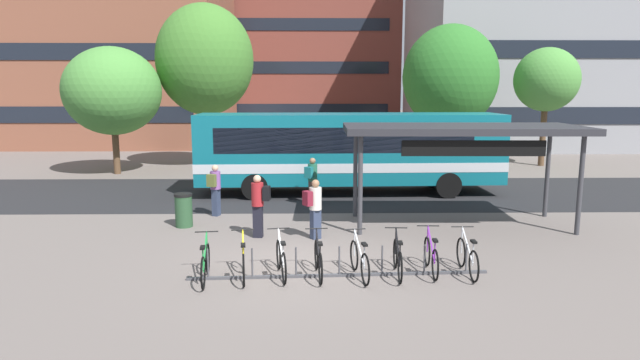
% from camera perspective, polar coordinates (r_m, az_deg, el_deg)
% --- Properties ---
extents(ground, '(200.00, 200.00, 0.00)m').
position_cam_1_polar(ground, '(12.96, -2.13, -9.07)').
color(ground, '#6B605B').
extents(bus_lane_asphalt, '(80.00, 7.20, 0.01)m').
position_cam_1_polar(bus_lane_asphalt, '(21.72, -1.67, -1.41)').
color(bus_lane_asphalt, '#232326').
rests_on(bus_lane_asphalt, ground).
extents(city_bus, '(12.09, 2.92, 3.20)m').
position_cam_1_polar(city_bus, '(21.52, 3.33, 3.25)').
color(city_bus, '#0F6070').
rests_on(city_bus, ground).
extents(bike_rack, '(6.77, 0.43, 0.70)m').
position_cam_1_polar(bike_rack, '(12.21, 2.06, -9.80)').
color(bike_rack, '#47474C').
rests_on(bike_rack, ground).
extents(parked_bicycle_green_0, '(0.52, 1.72, 0.99)m').
position_cam_1_polar(parked_bicycle_green_0, '(12.11, -12.09, -8.72)').
color(parked_bicycle_green_0, black).
rests_on(parked_bicycle_green_0, ground).
extents(parked_bicycle_yellow_1, '(0.52, 1.72, 0.99)m').
position_cam_1_polar(parked_bicycle_yellow_1, '(12.13, -8.13, -8.57)').
color(parked_bicycle_yellow_1, black).
rests_on(parked_bicycle_yellow_1, ground).
extents(parked_bicycle_white_2, '(0.52, 1.71, 0.99)m').
position_cam_1_polar(parked_bicycle_white_2, '(12.16, -4.15, -8.44)').
color(parked_bicycle_white_2, black).
rests_on(parked_bicycle_white_2, ground).
extents(parked_bicycle_black_3, '(0.52, 1.72, 0.99)m').
position_cam_1_polar(parked_bicycle_black_3, '(12.11, -0.17, -8.49)').
color(parked_bicycle_black_3, black).
rests_on(parked_bicycle_black_3, ground).
extents(parked_bicycle_silver_4, '(0.52, 1.71, 0.99)m').
position_cam_1_polar(parked_bicycle_silver_4, '(12.10, 4.22, -8.55)').
color(parked_bicycle_silver_4, black).
rests_on(parked_bicycle_silver_4, ground).
extents(parked_bicycle_black_5, '(0.52, 1.72, 0.99)m').
position_cam_1_polar(parked_bicycle_black_5, '(12.30, 8.25, -8.31)').
color(parked_bicycle_black_5, black).
rests_on(parked_bicycle_black_5, ground).
extents(parked_bicycle_purple_6, '(0.52, 1.72, 0.99)m').
position_cam_1_polar(parked_bicycle_purple_6, '(12.61, 11.71, -7.96)').
color(parked_bicycle_purple_6, black).
rests_on(parked_bicycle_purple_6, ground).
extents(parked_bicycle_silver_7, '(0.52, 1.72, 0.99)m').
position_cam_1_polar(parked_bicycle_silver_7, '(12.71, 15.38, -7.96)').
color(parked_bicycle_silver_7, black).
rests_on(parked_bicycle_silver_7, ground).
extents(transit_shelter, '(7.14, 3.22, 3.08)m').
position_cam_1_polar(transit_shelter, '(16.75, 14.91, 4.97)').
color(transit_shelter, '#38383D').
rests_on(transit_shelter, ground).
extents(commuter_black_pack_0, '(0.56, 0.38, 1.79)m').
position_cam_1_polar(commuter_black_pack_0, '(15.18, -6.52, -2.29)').
color(commuter_black_pack_0, black).
rests_on(commuter_black_pack_0, ground).
extents(commuter_maroon_pack_1, '(0.60, 0.54, 1.69)m').
position_cam_1_polar(commuter_maroon_pack_1, '(14.93, -0.59, -2.68)').
color(commuter_maroon_pack_1, '#2D3851').
rests_on(commuter_maroon_pack_1, ground).
extents(commuter_olive_pack_2, '(0.46, 0.59, 1.71)m').
position_cam_1_polar(commuter_olive_pack_2, '(18.00, -11.09, -0.69)').
color(commuter_olive_pack_2, '#2D3851').
rests_on(commuter_olive_pack_2, ground).
extents(commuter_teal_pack_3, '(0.54, 0.61, 1.72)m').
position_cam_1_polar(commuter_teal_pack_3, '(19.35, -0.85, 0.22)').
color(commuter_teal_pack_3, '#47382D').
rests_on(commuter_teal_pack_3, ground).
extents(trash_bin, '(0.55, 0.55, 1.03)m').
position_cam_1_polar(trash_bin, '(16.89, -14.28, -3.11)').
color(trash_bin, '#284C2D').
rests_on(trash_bin, ground).
extents(street_tree_0, '(5.10, 5.10, 8.60)m').
position_cam_1_polar(street_tree_0, '(29.64, -12.13, 12.37)').
color(street_tree_0, brown).
rests_on(street_tree_0, ground).
extents(street_tree_1, '(3.41, 3.41, 6.38)m').
position_cam_1_polar(street_tree_1, '(31.76, 22.93, 9.76)').
color(street_tree_1, brown).
rests_on(street_tree_1, ground).
extents(street_tree_2, '(4.65, 4.65, 6.21)m').
position_cam_1_polar(street_tree_2, '(28.28, -21.19, 8.79)').
color(street_tree_2, brown).
rests_on(street_tree_2, ground).
extents(street_tree_3, '(5.19, 5.19, 7.67)m').
position_cam_1_polar(street_tree_3, '(30.80, 13.65, 10.56)').
color(street_tree_3, brown).
rests_on(street_tree_3, ground).
extents(building_left_wing, '(18.93, 13.14, 16.54)m').
position_cam_1_polar(building_left_wing, '(46.15, -22.26, 14.02)').
color(building_left_wing, brown).
rests_on(building_left_wing, ground).
extents(building_right_wing, '(22.22, 13.97, 16.62)m').
position_cam_1_polar(building_right_wing, '(45.74, 24.81, 13.95)').
color(building_right_wing, gray).
rests_on(building_right_wing, ground).
extents(building_centre_block, '(19.75, 10.62, 15.34)m').
position_cam_1_polar(building_centre_block, '(55.56, -2.62, 13.21)').
color(building_centre_block, brown).
rests_on(building_centre_block, ground).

